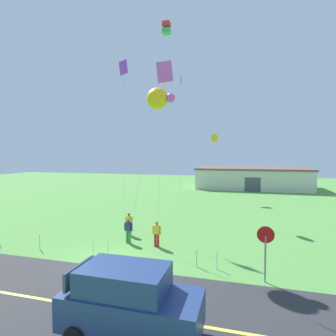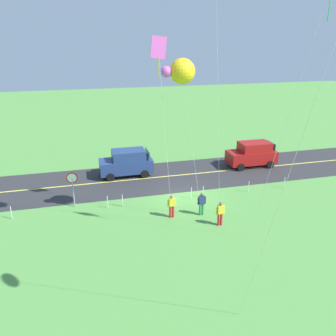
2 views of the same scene
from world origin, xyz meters
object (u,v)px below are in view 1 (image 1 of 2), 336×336
Objects in this scene: kite_red_low at (166,29)px; kite_blue_mid at (164,76)px; car_suv_foreground at (130,301)px; person_adult_near at (129,223)px; person_adult_companion at (157,233)px; kite_orange_near at (181,81)px; person_child_watcher at (128,230)px; kite_green_far at (215,138)px; kite_pink_drift at (123,71)px; stop_sign at (266,243)px; kite_yellow_high at (158,99)px; warehouse_distant at (252,178)px.

kite_blue_mid is at bearing -75.39° from kite_red_low.
car_suv_foreground reaches higher than person_adult_near.
kite_red_low is at bearing -83.05° from person_adult_companion.
car_suv_foreground is at bearing -79.41° from kite_red_low.
person_adult_companion is at bearing -74.35° from person_adult_near.
kite_orange_near reaches higher than car_suv_foreground.
kite_red_low is (-2.34, 12.51, 14.15)m from car_suv_foreground.
person_child_watcher is 9.89m from kite_blue_mid.
kite_orange_near is at bearing -111.68° from kite_green_far.
car_suv_foreground is 28.50m from kite_green_far.
kite_pink_drift reaches higher than kite_green_far.
person_adult_companion is (-6.16, 3.18, -0.94)m from stop_sign.
person_adult_near is at bearing -103.49° from kite_green_far.
person_child_watcher is at bearing -154.24° from kite_yellow_high.
car_suv_foreground is at bearing -131.55° from stop_sign.
kite_red_low is 8.25m from kite_orange_near.
kite_orange_near is (3.75, 6.24, 0.50)m from kite_pink_drift.
person_adult_companion is 0.16× the size of kite_yellow_high.
kite_yellow_high reaches higher than warehouse_distant.
kite_blue_mid is (-5.50, 2.67, 8.57)m from stop_sign.
kite_red_low is 32.29m from warehouse_distant.
kite_yellow_high is at bearing -83.26° from kite_red_low.
person_adult_near is 3.19m from person_adult_companion.
car_suv_foreground is at bearing -89.73° from kite_green_far.
kite_yellow_high is 12.10m from kite_orange_near.
person_adult_near is at bearing 163.45° from kite_yellow_high.
person_child_watcher is at bearing 114.06° from car_suv_foreground.
kite_blue_mid is 20.22m from kite_green_far.
kite_orange_near reaches higher than person_adult_near.
kite_pink_drift is (-5.65, 6.63, 2.66)m from kite_blue_mid.
kite_blue_mid is at bearing -92.71° from kite_green_far.
warehouse_distant is at bearing 32.57° from person_adult_near.
person_child_watcher is at bearing -63.25° from kite_pink_drift.
kite_yellow_high is at bearing -32.63° from person_child_watcher.
kite_red_low reaches higher than car_suv_foreground.
warehouse_distant reaches higher than person_child_watcher.
car_suv_foreground is 2.75× the size of person_child_watcher.
kite_blue_mid reaches higher than person_adult_near.
kite_yellow_high reaches higher than car_suv_foreground.
kite_green_far is at bearing 21.06° from person_child_watcher.
kite_yellow_high is 0.71× the size of kite_orange_near.
person_adult_near is 0.09× the size of warehouse_distant.
person_adult_near is 10.32m from kite_blue_mid.
person_child_watcher is at bearing -93.55° from kite_orange_near.
kite_blue_mid is 0.61× the size of warehouse_distant.
car_suv_foreground is 0.24× the size of warehouse_distant.
person_adult_companion is 20.81m from kite_green_far.
kite_yellow_high is (0.39, -3.29, -5.91)m from kite_red_low.
kite_orange_near is (-1.24, 12.37, 12.67)m from person_adult_companion.
stop_sign is 8.87m from person_child_watcher.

